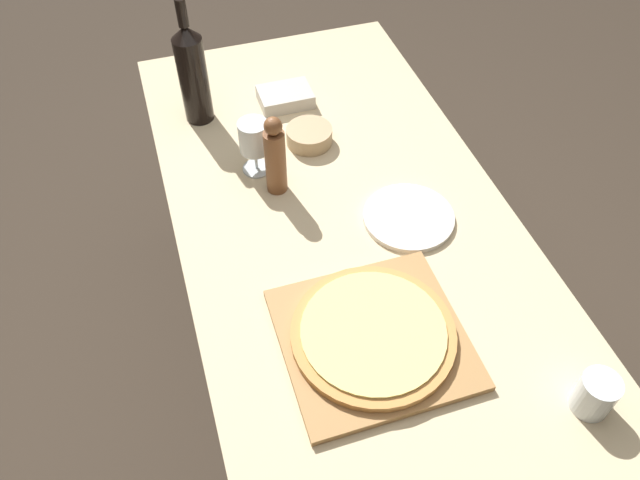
# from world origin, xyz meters

# --- Properties ---
(ground_plane) EXTENTS (12.00, 12.00, 0.00)m
(ground_plane) POSITION_xyz_m (0.00, 0.00, 0.00)
(ground_plane) COLOR #382D23
(dining_table) EXTENTS (0.83, 1.68, 0.76)m
(dining_table) POSITION_xyz_m (0.00, 0.00, 0.67)
(dining_table) COLOR #CCB78E
(dining_table) RESTS_ON ground_plane
(cutting_board) EXTENTS (0.38, 0.37, 0.02)m
(cutting_board) POSITION_xyz_m (-0.06, -0.36, 0.77)
(cutting_board) COLOR #A87A47
(cutting_board) RESTS_ON dining_table
(pizza) EXTENTS (0.35, 0.35, 0.02)m
(pizza) POSITION_xyz_m (-0.06, -0.36, 0.79)
(pizza) COLOR #C68947
(pizza) RESTS_ON cutting_board
(wine_bottle) EXTENTS (0.08, 0.08, 0.37)m
(wine_bottle) POSITION_xyz_m (-0.27, 0.50, 0.91)
(wine_bottle) COLOR black
(wine_bottle) RESTS_ON dining_table
(pepper_mill) EXTENTS (0.05, 0.05, 0.23)m
(pepper_mill) POSITION_xyz_m (-0.13, 0.14, 0.87)
(pepper_mill) COLOR brown
(pepper_mill) RESTS_ON dining_table
(wine_glass) EXTENTS (0.08, 0.08, 0.15)m
(wine_glass) POSITION_xyz_m (-0.17, 0.23, 0.86)
(wine_glass) COLOR silver
(wine_glass) RESTS_ON dining_table
(small_bowl) EXTENTS (0.13, 0.13, 0.05)m
(small_bowl) POSITION_xyz_m (-0.00, 0.29, 0.78)
(small_bowl) COLOR tan
(small_bowl) RESTS_ON dining_table
(drinking_tumbler) EXTENTS (0.08, 0.08, 0.09)m
(drinking_tumbler) POSITION_xyz_m (0.29, -0.63, 0.80)
(drinking_tumbler) COLOR silver
(drinking_tumbler) RESTS_ON dining_table
(dinner_plate) EXTENTS (0.23, 0.23, 0.01)m
(dinner_plate) POSITION_xyz_m (0.15, -0.06, 0.76)
(dinner_plate) COLOR silver
(dinner_plate) RESTS_ON dining_table
(food_container) EXTENTS (0.15, 0.11, 0.04)m
(food_container) POSITION_xyz_m (-0.02, 0.49, 0.78)
(food_container) COLOR #BCB7AD
(food_container) RESTS_ON dining_table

